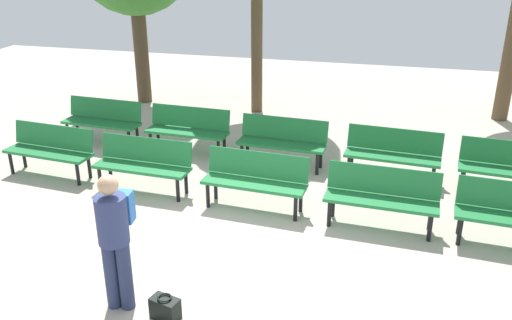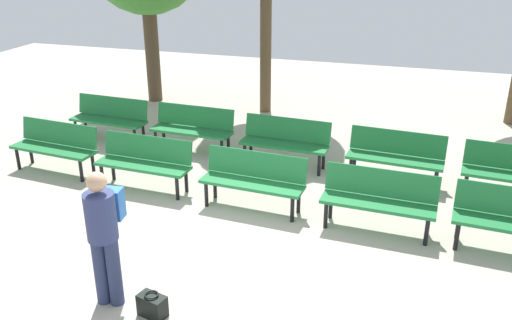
% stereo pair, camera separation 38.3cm
% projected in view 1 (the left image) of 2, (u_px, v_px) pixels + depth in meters
% --- Properties ---
extents(ground_plane, '(24.02, 24.02, 0.00)m').
position_uv_depth(ground_plane, '(217.00, 258.00, 7.19)').
color(ground_plane, '#B2A899').
extents(bench_r0_c0, '(1.64, 0.63, 0.87)m').
position_uv_depth(bench_r0_c0, '(50.00, 147.00, 9.50)').
color(bench_r0_c0, '#1E7238').
rests_on(bench_r0_c0, ground_plane).
extents(bench_r0_c1, '(1.62, 0.56, 0.87)m').
position_uv_depth(bench_r0_c1, '(144.00, 162.00, 8.91)').
color(bench_r0_c1, '#1E7238').
rests_on(bench_r0_c1, ground_plane).
extents(bench_r0_c2, '(1.63, 0.59, 0.87)m').
position_uv_depth(bench_r0_c2, '(256.00, 178.00, 8.34)').
color(bench_r0_c2, '#1E7238').
rests_on(bench_r0_c2, ground_plane).
extents(bench_r0_c3, '(1.62, 0.56, 0.87)m').
position_uv_depth(bench_r0_c3, '(382.00, 194.00, 7.80)').
color(bench_r0_c3, '#1E7238').
rests_on(bench_r0_c3, ground_plane).
extents(bench_r1_c0, '(1.62, 0.57, 0.87)m').
position_uv_depth(bench_r1_c0, '(103.00, 118.00, 10.97)').
color(bench_r1_c0, '#1E7238').
rests_on(bench_r1_c0, ground_plane).
extents(bench_r1_c1, '(1.62, 0.56, 0.87)m').
position_uv_depth(bench_r1_c1, '(188.00, 127.00, 10.47)').
color(bench_r1_c1, '#1E7238').
rests_on(bench_r1_c1, ground_plane).
extents(bench_r1_c2, '(1.63, 0.57, 0.87)m').
position_uv_depth(bench_r1_c2, '(283.00, 139.00, 9.88)').
color(bench_r1_c2, '#1E7238').
rests_on(bench_r1_c2, ground_plane).
extents(bench_r1_c3, '(1.63, 0.61, 0.87)m').
position_uv_depth(bench_r1_c3, '(393.00, 151.00, 9.33)').
color(bench_r1_c3, '#1E7238').
rests_on(bench_r1_c3, ground_plane).
extents(bench_r1_c4, '(1.64, 0.62, 0.87)m').
position_uv_depth(bench_r1_c4, '(511.00, 166.00, 8.75)').
color(bench_r1_c4, '#1E7238').
rests_on(bench_r1_c4, ground_plane).
extents(visitor_with_backpack, '(0.38, 0.55, 1.65)m').
position_uv_depth(visitor_with_backpack, '(115.00, 234.00, 5.94)').
color(visitor_with_backpack, navy).
rests_on(visitor_with_backpack, ground_plane).
extents(handbag, '(0.35, 0.25, 0.29)m').
position_uv_depth(handbag, '(165.00, 308.00, 6.02)').
color(handbag, black).
rests_on(handbag, ground_plane).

